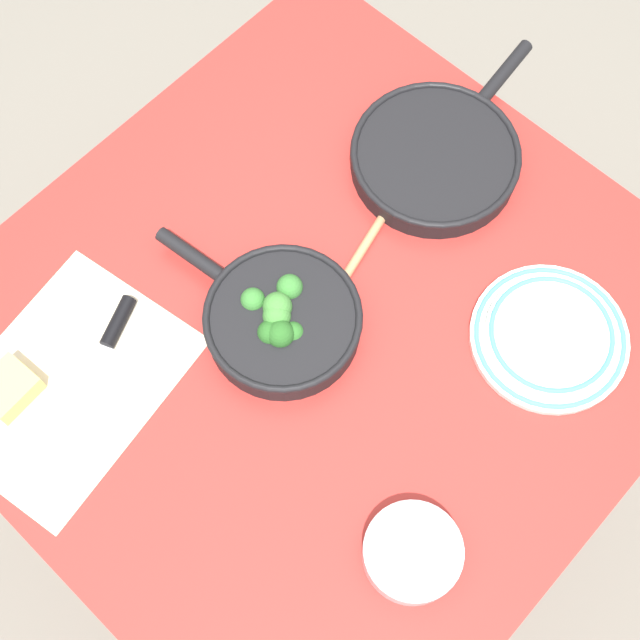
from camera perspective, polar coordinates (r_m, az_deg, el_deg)
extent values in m
plane|color=slate|center=(2.15, 0.00, -8.20)|extent=(14.00, 14.00, 0.00)
cube|color=#B72D28|center=(1.42, 0.00, -0.54)|extent=(1.07, 1.02, 0.03)
cylinder|color=#BCBCC1|center=(2.08, -0.17, 12.25)|extent=(0.05, 0.05, 0.75)
cylinder|color=black|center=(1.39, -2.37, -0.15)|extent=(0.24, 0.24, 0.05)
torus|color=black|center=(1.36, -2.41, 0.23)|extent=(0.25, 0.25, 0.01)
cylinder|color=black|center=(1.44, -8.27, 4.15)|extent=(0.04, 0.13, 0.02)
cylinder|color=#2C6823|center=(1.40, -4.25, 0.89)|extent=(0.01, 0.01, 0.02)
sphere|color=#387A33|center=(1.38, -4.32, 1.29)|extent=(0.04, 0.04, 0.04)
cylinder|color=#2C6823|center=(1.41, -2.04, 1.56)|extent=(0.01, 0.01, 0.02)
sphere|color=#387A33|center=(1.38, -2.08, 2.00)|extent=(0.04, 0.04, 0.04)
cylinder|color=#205218|center=(1.39, -2.36, -0.27)|extent=(0.01, 0.01, 0.02)
sphere|color=#286023|center=(1.37, -2.39, 0.04)|extent=(0.03, 0.03, 0.03)
cylinder|color=#357027|center=(1.39, -2.69, 0.40)|extent=(0.02, 0.02, 0.03)
sphere|color=#428438|center=(1.37, -2.74, 0.87)|extent=(0.05, 0.05, 0.05)
cylinder|color=#205218|center=(1.38, -3.17, -1.19)|extent=(0.01, 0.01, 0.02)
sphere|color=#286023|center=(1.36, -3.22, -0.81)|extent=(0.04, 0.04, 0.04)
cylinder|color=#245B1C|center=(1.38, -1.70, -1.13)|extent=(0.01, 0.01, 0.02)
sphere|color=#2D6B28|center=(1.36, -1.73, -0.81)|extent=(0.03, 0.03, 0.03)
cylinder|color=#357027|center=(1.39, -2.73, -0.17)|extent=(0.02, 0.02, 0.02)
sphere|color=#428438|center=(1.36, -2.78, 0.27)|extent=(0.04, 0.04, 0.04)
cylinder|color=#205218|center=(1.38, -2.50, -1.32)|extent=(0.02, 0.02, 0.02)
sphere|color=#286023|center=(1.35, -2.54, -0.89)|extent=(0.04, 0.04, 0.04)
cube|color=olive|center=(1.38, 0.28, 0.07)|extent=(0.05, 0.05, 0.04)
cube|color=olive|center=(1.38, -3.41, -0.40)|extent=(0.04, 0.04, 0.03)
cube|color=#9E703D|center=(1.38, -0.47, -0.69)|extent=(0.03, 0.04, 0.03)
cylinder|color=black|center=(1.54, 7.34, 10.16)|extent=(0.28, 0.28, 0.04)
torus|color=black|center=(1.52, 7.44, 10.57)|extent=(0.29, 0.29, 0.01)
cylinder|color=black|center=(1.65, 11.70, 15.25)|extent=(0.15, 0.04, 0.02)
cylinder|color=#DBC156|center=(1.54, 7.34, 10.14)|extent=(0.23, 0.23, 0.02)
cylinder|color=tan|center=(1.45, 2.52, 4.20)|extent=(0.30, 0.08, 0.02)
ellipsoid|color=tan|center=(1.53, 5.69, 9.21)|extent=(0.07, 0.05, 0.02)
cube|color=beige|center=(1.43, -15.89, -3.98)|extent=(0.41, 0.33, 0.00)
cube|color=silver|center=(1.41, -15.00, -4.93)|extent=(0.18, 0.10, 0.01)
cylinder|color=black|center=(1.43, -12.79, -0.11)|extent=(0.09, 0.05, 0.02)
cube|color=#EACC66|center=(1.43, -19.32, -4.17)|extent=(0.09, 0.07, 0.04)
cylinder|color=silver|center=(1.44, 14.44, -1.11)|extent=(0.25, 0.25, 0.01)
torus|color=#4C9EB7|center=(1.43, 14.50, -1.02)|extent=(0.24, 0.24, 0.01)
cylinder|color=silver|center=(1.43, 14.56, -0.93)|extent=(0.20, 0.20, 0.01)
torus|color=#4C9EB7|center=(1.42, 14.61, -0.84)|extent=(0.20, 0.20, 0.01)
cylinder|color=#B7B7BC|center=(1.30, 5.93, -14.59)|extent=(0.14, 0.14, 0.04)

